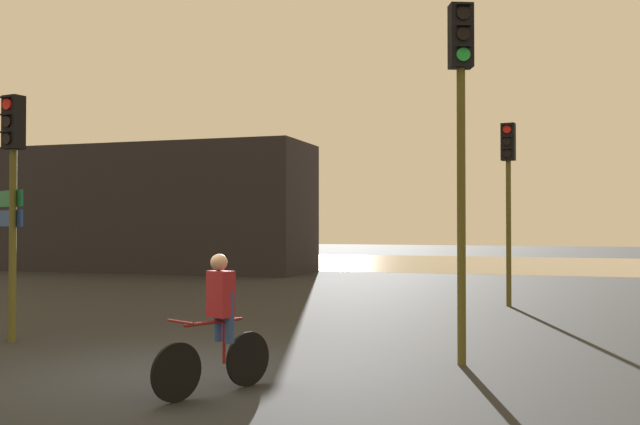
% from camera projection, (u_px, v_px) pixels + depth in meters
% --- Properties ---
extents(ground_plane, '(120.00, 120.00, 0.00)m').
position_uv_depth(ground_plane, '(168.00, 374.00, 9.34)').
color(ground_plane, black).
extents(water_strip, '(80.00, 16.00, 0.01)m').
position_uv_depth(water_strip, '(449.00, 263.00, 36.31)').
color(water_strip, '#9E937F').
rests_on(water_strip, ground).
extents(distant_building, '(13.35, 4.00, 5.26)m').
position_uv_depth(distant_building, '(155.00, 209.00, 30.20)').
color(distant_building, black).
rests_on(distant_building, ground).
extents(traffic_light_far_right, '(0.35, 0.37, 4.41)m').
position_uv_depth(traffic_light_far_right, '(508.00, 179.00, 17.15)').
color(traffic_light_far_right, '#4C4719').
rests_on(traffic_light_far_right, ground).
extents(traffic_light_near_right, '(0.39, 0.41, 5.06)m').
position_uv_depth(traffic_light_near_right, '(461.00, 116.00, 9.99)').
color(traffic_light_near_right, '#4C4719').
rests_on(traffic_light_near_right, ground).
extents(traffic_light_near_left, '(0.36, 0.38, 4.13)m').
position_uv_depth(traffic_light_near_left, '(13.00, 170.00, 11.94)').
color(traffic_light_near_left, '#4C4719').
rests_on(traffic_light_near_left, ground).
extents(direction_sign_post, '(0.99, 0.53, 2.60)m').
position_uv_depth(direction_sign_post, '(10.00, 234.00, 12.22)').
color(direction_sign_post, slate).
rests_on(direction_sign_post, ground).
extents(cyclist, '(0.80, 1.57, 1.62)m').
position_uv_depth(cyclist, '(218.00, 322.00, 8.30)').
color(cyclist, black).
rests_on(cyclist, ground).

